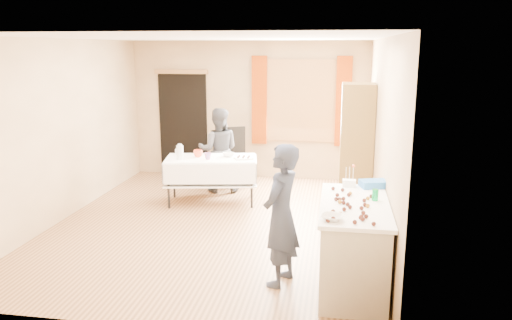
% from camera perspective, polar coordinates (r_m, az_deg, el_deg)
% --- Properties ---
extents(floor, '(4.50, 5.50, 0.02)m').
position_cam_1_polar(floor, '(7.25, -4.68, -7.32)').
color(floor, '#9E7047').
rests_on(floor, ground).
extents(ceiling, '(4.50, 5.50, 0.02)m').
position_cam_1_polar(ceiling, '(6.82, -5.09, 13.84)').
color(ceiling, white).
rests_on(ceiling, floor).
extents(wall_back, '(4.50, 0.02, 2.60)m').
position_cam_1_polar(wall_back, '(9.59, -0.84, 5.72)').
color(wall_back, tan).
rests_on(wall_back, floor).
extents(wall_front, '(4.50, 0.02, 2.60)m').
position_cam_1_polar(wall_front, '(4.36, -13.76, -3.28)').
color(wall_front, tan).
rests_on(wall_front, floor).
extents(wall_left, '(0.02, 5.50, 2.60)m').
position_cam_1_polar(wall_left, '(7.78, -21.27, 3.20)').
color(wall_left, tan).
rests_on(wall_left, floor).
extents(wall_right, '(0.02, 5.50, 2.60)m').
position_cam_1_polar(wall_right, '(6.73, 14.13, 2.31)').
color(wall_right, tan).
rests_on(wall_right, floor).
extents(window_frame, '(1.32, 0.06, 1.52)m').
position_cam_1_polar(window_frame, '(9.40, 5.16, 6.75)').
color(window_frame, olive).
rests_on(window_frame, wall_back).
extents(window_pane, '(1.20, 0.02, 1.40)m').
position_cam_1_polar(window_pane, '(9.39, 5.16, 6.74)').
color(window_pane, white).
rests_on(window_pane, wall_back).
extents(curtain_left, '(0.28, 0.06, 1.65)m').
position_cam_1_polar(curtain_left, '(9.44, 0.38, 6.83)').
color(curtain_left, '#8D3105').
rests_on(curtain_left, wall_back).
extents(curtain_right, '(0.28, 0.06, 1.65)m').
position_cam_1_polar(curtain_right, '(9.33, 9.95, 6.57)').
color(curtain_right, '#8D3105').
rests_on(curtain_right, wall_back).
extents(doorway, '(0.95, 0.04, 2.00)m').
position_cam_1_polar(doorway, '(9.91, -8.31, 4.06)').
color(doorway, black).
rests_on(doorway, floor).
extents(door_lintel, '(1.05, 0.06, 0.08)m').
position_cam_1_polar(door_lintel, '(9.78, -8.55, 9.95)').
color(door_lintel, olive).
rests_on(door_lintel, wall_back).
extents(cabinet, '(0.50, 0.60, 1.94)m').
position_cam_1_polar(cabinet, '(7.93, 11.40, 1.57)').
color(cabinet, brown).
rests_on(cabinet, floor).
extents(counter, '(0.70, 1.48, 0.91)m').
position_cam_1_polar(counter, '(5.40, 11.02, -9.50)').
color(counter, '#BBB29B').
rests_on(counter, floor).
extents(party_table, '(1.57, 1.00, 0.75)m').
position_cam_1_polar(party_table, '(8.09, -5.13, -1.82)').
color(party_table, black).
rests_on(party_table, floor).
extents(chair, '(0.57, 0.57, 1.06)m').
position_cam_1_polar(chair, '(9.12, -2.37, -0.95)').
color(chair, black).
rests_on(chair, floor).
extents(girl, '(0.77, 0.69, 1.52)m').
position_cam_1_polar(girl, '(5.24, 2.88, -6.34)').
color(girl, '#20273C').
rests_on(girl, floor).
extents(woman, '(0.89, 0.78, 1.47)m').
position_cam_1_polar(woman, '(8.66, -4.30, 1.12)').
color(woman, black).
rests_on(woman, floor).
extents(soda_can, '(0.08, 0.08, 0.12)m').
position_cam_1_polar(soda_can, '(5.36, 13.46, -3.90)').
color(soda_can, '#07913E').
rests_on(soda_can, counter).
extents(mixing_bowl, '(0.31, 0.31, 0.05)m').
position_cam_1_polar(mixing_bowl, '(4.70, 8.69, -6.51)').
color(mixing_bowl, white).
rests_on(mixing_bowl, counter).
extents(foam_block, '(0.15, 0.10, 0.08)m').
position_cam_1_polar(foam_block, '(5.83, 10.60, -2.63)').
color(foam_block, white).
rests_on(foam_block, counter).
extents(blue_basket, '(0.35, 0.28, 0.08)m').
position_cam_1_polar(blue_basket, '(5.87, 13.29, -2.67)').
color(blue_basket, blue).
rests_on(blue_basket, counter).
extents(pitcher, '(0.12, 0.12, 0.22)m').
position_cam_1_polar(pitcher, '(7.93, -8.69, 0.86)').
color(pitcher, silver).
rests_on(pitcher, party_table).
extents(cup_red, '(0.23, 0.23, 0.11)m').
position_cam_1_polar(cup_red, '(8.07, -6.63, 0.75)').
color(cup_red, '#EA4C26').
rests_on(cup_red, party_table).
extents(cup_rainbow, '(0.19, 0.19, 0.10)m').
position_cam_1_polar(cup_rainbow, '(7.89, -5.53, 0.45)').
color(cup_rainbow, red).
rests_on(cup_rainbow, party_table).
extents(small_bowl, '(0.31, 0.31, 0.06)m').
position_cam_1_polar(small_bowl, '(8.08, -3.14, 0.63)').
color(small_bowl, white).
rests_on(small_bowl, party_table).
extents(pastry_tray, '(0.34, 0.30, 0.02)m').
position_cam_1_polar(pastry_tray, '(7.90, -1.42, 0.21)').
color(pastry_tray, white).
rests_on(pastry_tray, party_table).
extents(bottle, '(0.09, 0.09, 0.16)m').
position_cam_1_polar(bottle, '(8.25, -8.94, 1.09)').
color(bottle, white).
rests_on(bottle, party_table).
extents(cake_balls, '(0.48, 1.14, 0.04)m').
position_cam_1_polar(cake_balls, '(5.08, 10.72, -5.18)').
color(cake_balls, '#3F2314').
rests_on(cake_balls, counter).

